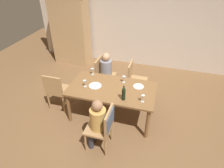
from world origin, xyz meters
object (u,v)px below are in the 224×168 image
(wine_glass_near_left, at_px, (92,70))
(chair_near, at_px, (105,124))
(chair_left_end, at_px, (56,89))
(dinner_plate_guest_left, at_px, (138,86))
(person_man_bearded, at_px, (107,70))
(dinner_plate_host, at_px, (95,86))
(chair_far_left, at_px, (103,73))
(person_woman_host, at_px, (97,121))
(armoire_cabinet, at_px, (71,29))
(handbag, at_px, (150,95))
(wine_bottle_tall_green, at_px, (124,93))
(wine_glass_far, at_px, (85,82))
(wine_glass_centre, at_px, (124,78))
(dining_table, at_px, (112,91))
(chair_far_right, at_px, (134,78))
(wine_glass_near_right, at_px, (143,97))

(wine_glass_near_left, bearing_deg, chair_near, -60.94)
(chair_near, relative_size, chair_left_end, 1.00)
(chair_near, xyz_separation_m, dinner_plate_guest_left, (0.39, 1.07, 0.17))
(person_man_bearded, bearing_deg, dinner_plate_host, 1.10)
(chair_far_left, xyz_separation_m, person_woman_host, (0.47, -1.74, 0.10))
(armoire_cabinet, xyz_separation_m, chair_near, (2.12, -3.11, -0.50))
(chair_far_left, xyz_separation_m, handbag, (1.24, -0.00, -0.42))
(wine_bottle_tall_green, distance_m, wine_glass_far, 0.89)
(wine_glass_centre, bearing_deg, handbag, 45.82)
(armoire_cabinet, relative_size, wine_bottle_tall_green, 6.96)
(chair_near, bearing_deg, wine_glass_near_left, 29.06)
(dining_table, bearing_deg, dinner_plate_host, -175.69)
(armoire_cabinet, xyz_separation_m, wine_glass_centre, (2.18, -1.96, -0.23))
(dining_table, xyz_separation_m, wine_glass_near_left, (-0.58, 0.40, 0.19))
(chair_far_right, xyz_separation_m, wine_glass_near_left, (-0.90, -0.47, 0.33))
(chair_far_left, height_order, wine_bottle_tall_green, wine_bottle_tall_green)
(wine_glass_near_left, relative_size, wine_glass_far, 1.00)
(armoire_cabinet, height_order, wine_glass_far, armoire_cabinet)
(handbag, bearing_deg, chair_far_right, 180.00)
(wine_glass_far, bearing_deg, dinner_plate_guest_left, 15.59)
(person_woman_host, bearing_deg, chair_left_end, 58.06)
(chair_far_left, bearing_deg, wine_bottle_tall_green, 34.55)
(dining_table, height_order, person_man_bearded, person_man_bearded)
(armoire_cabinet, distance_m, handbag, 3.23)
(armoire_cabinet, height_order, wine_bottle_tall_green, armoire_cabinet)
(dining_table, height_order, wine_glass_near_right, wine_glass_near_right)
(person_woman_host, relative_size, wine_bottle_tall_green, 3.46)
(person_woman_host, relative_size, dinner_plate_host, 4.12)
(person_man_bearded, bearing_deg, armoire_cabinet, -130.24)
(wine_glass_near_right, bearing_deg, wine_glass_far, 172.27)
(dinner_plate_host, height_order, dinner_plate_guest_left, same)
(chair_near, relative_size, wine_glass_near_right, 6.17)
(chair_far_right, distance_m, wine_glass_far, 1.34)
(chair_left_end, bearing_deg, dinner_plate_guest_left, 9.06)
(wine_glass_far, bearing_deg, chair_far_left, 86.18)
(chair_left_end, relative_size, wine_bottle_tall_green, 2.94)
(armoire_cabinet, distance_m, chair_far_left, 2.11)
(dining_table, bearing_deg, handbag, 49.02)
(wine_glass_centre, bearing_deg, wine_bottle_tall_green, -77.23)
(armoire_cabinet, bearing_deg, person_woman_host, -57.58)
(chair_far_left, relative_size, chair_left_end, 1.00)
(chair_left_end, relative_size, handbag, 3.29)
(wine_glass_far, distance_m, dinner_plate_guest_left, 1.12)
(wine_glass_near_left, bearing_deg, chair_far_right, 27.55)
(chair_far_left, relative_size, wine_glass_near_left, 6.17)
(wine_glass_near_right, bearing_deg, wine_bottle_tall_green, -174.60)
(chair_near, bearing_deg, dinner_plate_host, 29.98)
(chair_far_right, height_order, person_man_bearded, person_man_bearded)
(chair_far_right, xyz_separation_m, wine_bottle_tall_green, (-0.00, -1.17, 0.36))
(wine_glass_near_right, height_order, dinner_plate_guest_left, wine_glass_near_right)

